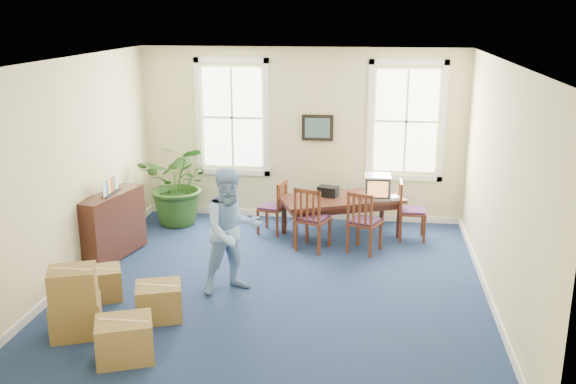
# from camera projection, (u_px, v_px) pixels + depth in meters

# --- Properties ---
(floor) EXTENTS (6.50, 6.50, 0.00)m
(floor) POSITION_uv_depth(u_px,v_px,m) (276.00, 286.00, 9.23)
(floor) COLOR navy
(floor) RESTS_ON ground
(ceiling) EXTENTS (6.50, 6.50, 0.00)m
(ceiling) POSITION_uv_depth(u_px,v_px,m) (274.00, 61.00, 8.35)
(ceiling) COLOR white
(ceiling) RESTS_ON ground
(wall_back) EXTENTS (6.50, 0.00, 6.50)m
(wall_back) POSITION_uv_depth(u_px,v_px,m) (302.00, 135.00, 11.89)
(wall_back) COLOR beige
(wall_back) RESTS_ON ground
(wall_front) EXTENTS (6.50, 0.00, 6.50)m
(wall_front) POSITION_uv_depth(u_px,v_px,m) (220.00, 272.00, 5.69)
(wall_front) COLOR beige
(wall_front) RESTS_ON ground
(wall_left) EXTENTS (0.00, 6.50, 6.50)m
(wall_left) POSITION_uv_depth(u_px,v_px,m) (68.00, 172.00, 9.17)
(wall_left) COLOR beige
(wall_left) RESTS_ON ground
(wall_right) EXTENTS (0.00, 6.50, 6.50)m
(wall_right) POSITION_uv_depth(u_px,v_px,m) (501.00, 187.00, 8.41)
(wall_right) COLOR beige
(wall_right) RESTS_ON ground
(baseboard_back) EXTENTS (6.00, 0.04, 0.12)m
(baseboard_back) POSITION_uv_depth(u_px,v_px,m) (301.00, 214.00, 12.28)
(baseboard_back) COLOR white
(baseboard_back) RESTS_ON ground
(baseboard_left) EXTENTS (0.04, 6.50, 0.12)m
(baseboard_left) POSITION_uv_depth(u_px,v_px,m) (80.00, 272.00, 9.59)
(baseboard_left) COLOR white
(baseboard_left) RESTS_ON ground
(baseboard_right) EXTENTS (0.04, 6.50, 0.12)m
(baseboard_right) POSITION_uv_depth(u_px,v_px,m) (488.00, 294.00, 8.84)
(baseboard_right) COLOR white
(baseboard_right) RESTS_ON ground
(window_left) EXTENTS (1.40, 0.12, 2.20)m
(window_left) POSITION_uv_depth(u_px,v_px,m) (232.00, 117.00, 11.95)
(window_left) COLOR white
(window_left) RESTS_ON ground
(window_right) EXTENTS (1.40, 0.12, 2.20)m
(window_right) POSITION_uv_depth(u_px,v_px,m) (406.00, 121.00, 11.55)
(window_right) COLOR white
(window_right) RESTS_ON ground
(wall_picture) EXTENTS (0.58, 0.06, 0.48)m
(wall_picture) POSITION_uv_depth(u_px,v_px,m) (318.00, 128.00, 11.76)
(wall_picture) COLOR black
(wall_picture) RESTS_ON ground
(conference_table) EXTENTS (2.27, 1.67, 0.71)m
(conference_table) POSITION_uv_depth(u_px,v_px,m) (341.00, 217.00, 11.21)
(conference_table) COLOR #411F16
(conference_table) RESTS_ON ground
(crt_tv) EXTENTS (0.46, 0.50, 0.40)m
(crt_tv) POSITION_uv_depth(u_px,v_px,m) (377.00, 186.00, 11.02)
(crt_tv) COLOR #B7B7BC
(crt_tv) RESTS_ON conference_table
(game_console) EXTENTS (0.24, 0.27, 0.05)m
(game_console) POSITION_uv_depth(u_px,v_px,m) (394.00, 198.00, 10.99)
(game_console) COLOR white
(game_console) RESTS_ON conference_table
(equipment_bag) EXTENTS (0.39, 0.31, 0.17)m
(equipment_bag) POSITION_uv_depth(u_px,v_px,m) (328.00, 191.00, 11.16)
(equipment_bag) COLOR black
(equipment_bag) RESTS_ON conference_table
(chair_near_left) EXTENTS (0.62, 0.62, 1.08)m
(chair_near_left) POSITION_uv_depth(u_px,v_px,m) (313.00, 218.00, 10.54)
(chair_near_left) COLOR maroon
(chair_near_left) RESTS_ON ground
(chair_near_right) EXTENTS (0.61, 0.61, 1.04)m
(chair_near_right) POSITION_uv_depth(u_px,v_px,m) (365.00, 221.00, 10.44)
(chair_near_right) COLOR maroon
(chair_near_right) RESTS_ON ground
(chair_end_left) EXTENTS (0.53, 0.53, 0.95)m
(chair_end_left) POSITION_uv_depth(u_px,v_px,m) (272.00, 207.00, 11.33)
(chair_end_left) COLOR maroon
(chair_end_left) RESTS_ON ground
(chair_end_right) EXTENTS (0.47, 0.47, 1.03)m
(chair_end_right) POSITION_uv_depth(u_px,v_px,m) (412.00, 211.00, 11.01)
(chair_end_right) COLOR maroon
(chair_end_right) RESTS_ON ground
(man) EXTENTS (1.10, 1.04, 1.78)m
(man) POSITION_uv_depth(u_px,v_px,m) (232.00, 231.00, 8.87)
(man) COLOR #87B3E5
(man) RESTS_ON ground
(credenza) EXTENTS (0.67, 1.37, 1.04)m
(credenza) POSITION_uv_depth(u_px,v_px,m) (112.00, 227.00, 10.17)
(credenza) COLOR #411F16
(credenza) RESTS_ON ground
(brochure_rack) EXTENTS (0.18, 0.60, 0.26)m
(brochure_rack) POSITION_uv_depth(u_px,v_px,m) (110.00, 188.00, 9.99)
(brochure_rack) COLOR #99999E
(brochure_rack) RESTS_ON credenza
(potted_plant) EXTENTS (1.45, 1.28, 1.54)m
(potted_plant) POSITION_uv_depth(u_px,v_px,m) (180.00, 183.00, 11.74)
(potted_plant) COLOR #234918
(potted_plant) RESTS_ON ground
(cardboard_boxes) EXTENTS (2.06, 2.06, 0.91)m
(cardboard_boxes) POSITION_uv_depth(u_px,v_px,m) (96.00, 298.00, 7.82)
(cardboard_boxes) COLOR olive
(cardboard_boxes) RESTS_ON ground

